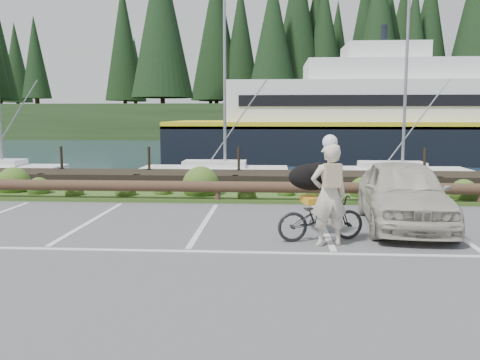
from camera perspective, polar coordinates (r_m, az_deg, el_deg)
ground at (r=9.49m, az=-5.60°, el=-7.35°), size 72.00×72.00×0.00m
harbor_backdrop at (r=87.56m, az=3.06°, el=5.75°), size 170.00×160.00×30.00m
vegetation_strip at (r=14.63m, az=-2.23°, el=-1.92°), size 34.00×1.60×0.10m
log_rail at (r=13.95m, az=-2.53°, el=-2.59°), size 32.00×0.30×0.60m
bicycle at (r=9.86m, az=9.05°, el=-4.19°), size 1.80×1.01×0.89m
cyclist at (r=9.41m, az=9.94°, el=-1.67°), size 0.78×0.62×1.89m
dog at (r=10.26m, az=8.07°, el=0.33°), size 0.69×1.02×0.54m
parked_car at (r=11.53m, az=17.86°, el=-1.42°), size 2.01×4.33×1.44m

